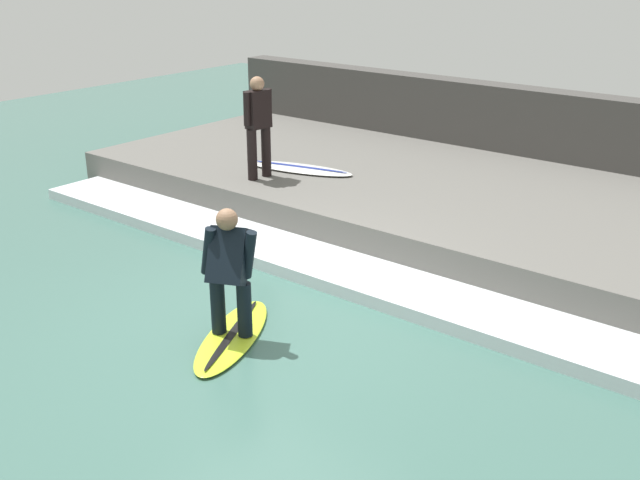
{
  "coord_description": "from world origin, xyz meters",
  "views": [
    {
      "loc": [
        -5.32,
        -4.94,
        3.81
      ],
      "look_at": [
        0.89,
        0.0,
        0.7
      ],
      "focal_mm": 42.0,
      "sensor_mm": 36.0,
      "label": 1
    }
  ],
  "objects_px": {
    "surfboard_riding": "(233,336)",
    "surfer_waiting_near": "(258,122)",
    "surfboard_waiting_near": "(300,168)",
    "surfer_riding": "(229,267)"
  },
  "relations": [
    {
      "from": "surfboard_riding",
      "to": "surfer_riding",
      "type": "bearing_deg",
      "value": 0.0
    },
    {
      "from": "surfboard_riding",
      "to": "surfer_waiting_near",
      "type": "bearing_deg",
      "value": 38.61
    },
    {
      "from": "surfboard_riding",
      "to": "surfer_riding",
      "type": "height_order",
      "value": "surfer_riding"
    },
    {
      "from": "surfboard_riding",
      "to": "surfboard_waiting_near",
      "type": "height_order",
      "value": "surfboard_waiting_near"
    },
    {
      "from": "surfboard_waiting_near",
      "to": "surfer_riding",
      "type": "bearing_deg",
      "value": -148.96
    },
    {
      "from": "surfboard_waiting_near",
      "to": "surfer_waiting_near",
      "type": "bearing_deg",
      "value": 162.93
    },
    {
      "from": "surfboard_riding",
      "to": "surfer_riding",
      "type": "relative_size",
      "value": 1.28
    },
    {
      "from": "surfboard_riding",
      "to": "surfer_riding",
      "type": "distance_m",
      "value": 0.79
    },
    {
      "from": "surfer_waiting_near",
      "to": "surfboard_waiting_near",
      "type": "height_order",
      "value": "surfer_waiting_near"
    },
    {
      "from": "surfer_waiting_near",
      "to": "surfboard_waiting_near",
      "type": "bearing_deg",
      "value": -17.07
    }
  ]
}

